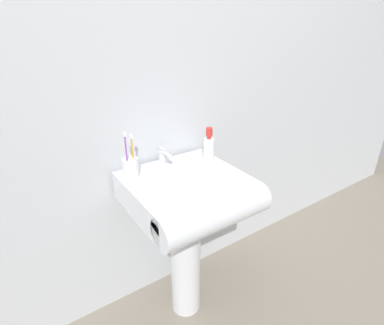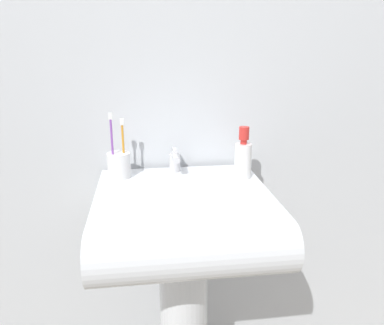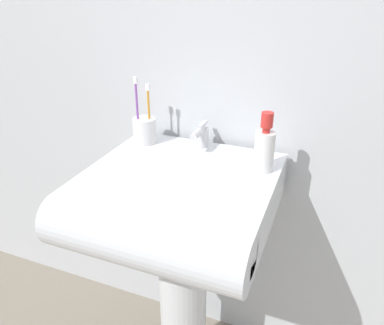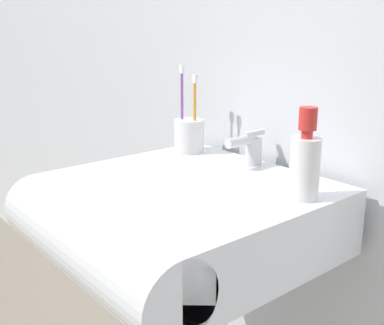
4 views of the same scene
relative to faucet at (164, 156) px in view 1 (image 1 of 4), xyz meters
name	(u,v)px [view 1 (image 1 of 4)]	position (x,y,z in m)	size (l,w,h in m)	color
ground_plane	(186,305)	(0.01, -0.17, -0.85)	(6.00, 6.00, 0.00)	gray
wall_back	(152,79)	(0.01, 0.10, 0.35)	(5.00, 0.05, 2.40)	silver
sink_pedestal	(185,258)	(0.01, -0.17, -0.51)	(0.15, 0.15, 0.68)	white
sink_basin	(191,195)	(0.01, -0.23, -0.11)	(0.51, 0.52, 0.13)	white
faucet	(164,156)	(0.00, 0.00, 0.00)	(0.04, 0.11, 0.08)	silver
toothbrush_cup	(131,166)	(-0.18, -0.02, 0.00)	(0.07, 0.07, 0.21)	white
soap_bottle	(209,147)	(0.21, -0.08, 0.03)	(0.05, 0.05, 0.17)	white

